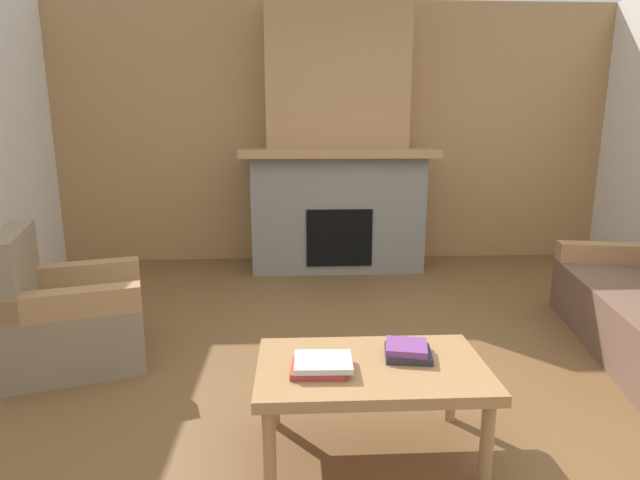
{
  "coord_description": "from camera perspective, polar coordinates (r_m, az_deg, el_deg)",
  "views": [
    {
      "loc": [
        -0.43,
        -2.61,
        1.45
      ],
      "look_at": [
        -0.26,
        0.86,
        0.67
      ],
      "focal_mm": 28.7,
      "sensor_mm": 36.0,
      "label": 1
    }
  ],
  "objects": [
    {
      "name": "book_stack_near_edge",
      "position": [
        2.23,
        0.07,
        -13.79
      ],
      "size": [
        0.27,
        0.21,
        0.05
      ],
      "color": "#B23833",
      "rests_on": "coffee_table"
    },
    {
      "name": "ground",
      "position": [
        3.02,
        5.92,
        -16.12
      ],
      "size": [
        9.0,
        9.0,
        0.0
      ],
      "primitive_type": "plane",
      "color": "brown"
    },
    {
      "name": "wall_back_wood_panel",
      "position": [
        5.63,
        1.57,
        11.62
      ],
      "size": [
        6.0,
        0.12,
        2.7
      ],
      "primitive_type": "cube",
      "color": "#A87A4C",
      "rests_on": "ground"
    },
    {
      "name": "coffee_table",
      "position": [
        2.33,
        5.74,
        -14.8
      ],
      "size": [
        1.0,
        0.6,
        0.43
      ],
      "color": "#A87A4C",
      "rests_on": "ground"
    },
    {
      "name": "book_stack_center",
      "position": [
        2.39,
        9.71,
        -12.05
      ],
      "size": [
        0.23,
        0.22,
        0.06
      ],
      "color": "#2D2D33",
      "rests_on": "coffee_table"
    },
    {
      "name": "armchair",
      "position": [
        3.56,
        -26.14,
        -7.62
      ],
      "size": [
        0.95,
        0.95,
        0.85
      ],
      "color": "#847056",
      "rests_on": "ground"
    },
    {
      "name": "fireplace",
      "position": [
        5.26,
        1.87,
        9.52
      ],
      "size": [
        1.9,
        0.82,
        2.7
      ],
      "color": "gray",
      "rests_on": "ground"
    }
  ]
}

